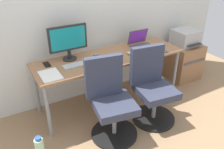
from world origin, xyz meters
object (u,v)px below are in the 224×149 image
at_px(side_cabinet, 182,61).
at_px(desktop_monitor, 68,40).
at_px(printer, 186,37).
at_px(office_chair_left, 111,102).
at_px(office_chair_right, 152,89).
at_px(open_laptop, 141,43).
at_px(coffee_mug, 117,59).

height_order(side_cabinet, desktop_monitor, desktop_monitor).
height_order(side_cabinet, printer, printer).
distance_m(office_chair_left, office_chair_right, 0.58).
xyz_separation_m(printer, open_laptop, (-0.86, 0.02, 0.07)).
bearing_deg(open_laptop, printer, -1.36).
relative_size(side_cabinet, coffee_mug, 6.24).
bearing_deg(office_chair_left, printer, 19.75).
bearing_deg(office_chair_right, side_cabinet, 28.62).
xyz_separation_m(office_chair_left, coffee_mug, (0.28, 0.33, 0.33)).
height_order(printer, coffee_mug, printer).
xyz_separation_m(office_chair_right, desktop_monitor, (-0.77, 0.72, 0.53)).
relative_size(printer, desktop_monitor, 0.83).
height_order(office_chair_left, office_chair_right, same).
xyz_separation_m(office_chair_left, office_chair_right, (0.58, 0.00, 0.00)).
bearing_deg(coffee_mug, printer, 11.03).
xyz_separation_m(desktop_monitor, open_laptop, (1.03, -0.08, -0.20)).
bearing_deg(office_chair_left, desktop_monitor, 104.44).
relative_size(open_laptop, coffee_mug, 3.37).
distance_m(office_chair_left, printer, 1.83).
bearing_deg(open_laptop, side_cabinet, -1.30).
distance_m(office_chair_left, side_cabinet, 1.82).
bearing_deg(side_cabinet, desktop_monitor, 176.90).
bearing_deg(office_chair_left, office_chair_right, 0.03).
xyz_separation_m(office_chair_right, coffee_mug, (-0.30, 0.33, 0.33)).
height_order(office_chair_right, open_laptop, office_chair_right).
bearing_deg(office_chair_right, printer, 28.58).
bearing_deg(printer, office_chair_right, -151.42).
relative_size(office_chair_right, printer, 2.35).
distance_m(open_laptop, coffee_mug, 0.64).
distance_m(side_cabinet, coffee_mug, 1.53).
bearing_deg(coffee_mug, open_laptop, 27.75).
distance_m(office_chair_right, printer, 1.31).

